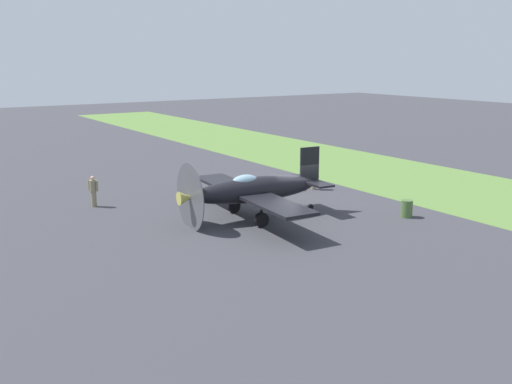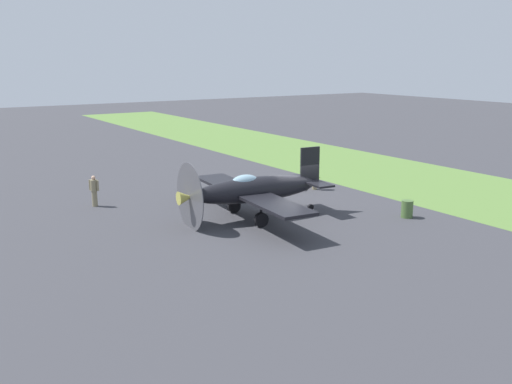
# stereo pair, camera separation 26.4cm
# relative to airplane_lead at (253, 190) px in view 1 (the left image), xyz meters

# --- Properties ---
(ground_plane) EXTENTS (160.00, 160.00, 0.00)m
(ground_plane) POSITION_rel_airplane_lead_xyz_m (0.29, -2.83, -1.51)
(ground_plane) COLOR #38383D
(grass_verge) EXTENTS (120.00, 11.00, 0.01)m
(grass_verge) POSITION_rel_airplane_lead_xyz_m (0.29, -14.56, -1.51)
(grass_verge) COLOR #567A38
(grass_verge) RESTS_ON ground
(airplane_lead) EXTENTS (10.17, 8.05, 3.61)m
(airplane_lead) POSITION_rel_airplane_lead_xyz_m (0.00, 0.00, 0.00)
(airplane_lead) COLOR black
(airplane_lead) RESTS_ON ground
(ground_crew_chief) EXTENTS (0.38, 0.62, 1.73)m
(ground_crew_chief) POSITION_rel_airplane_lead_xyz_m (3.59, -6.88, -0.60)
(ground_crew_chief) COLOR #847A5B
(ground_crew_chief) RESTS_ON ground
(ground_crew_mechanic) EXTENTS (0.53, 0.42, 1.73)m
(ground_crew_mechanic) POSITION_rel_airplane_lead_xyz_m (6.91, 6.01, -0.60)
(ground_crew_mechanic) COLOR #847A5B
(ground_crew_mechanic) RESTS_ON ground
(fuel_drum) EXTENTS (0.60, 0.60, 0.90)m
(fuel_drum) POSITION_rel_airplane_lead_xyz_m (-4.15, -6.77, -1.06)
(fuel_drum) COLOR #476633
(fuel_drum) RESTS_ON ground
(supply_crate) EXTENTS (1.27, 1.27, 0.64)m
(supply_crate) POSITION_rel_airplane_lead_xyz_m (4.37, -5.84, -1.19)
(supply_crate) COLOR olive
(supply_crate) RESTS_ON ground
(runway_marker_cone) EXTENTS (0.36, 0.36, 0.44)m
(runway_marker_cone) POSITION_rel_airplane_lead_xyz_m (6.45, -9.34, -1.29)
(runway_marker_cone) COLOR orange
(runway_marker_cone) RESTS_ON ground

